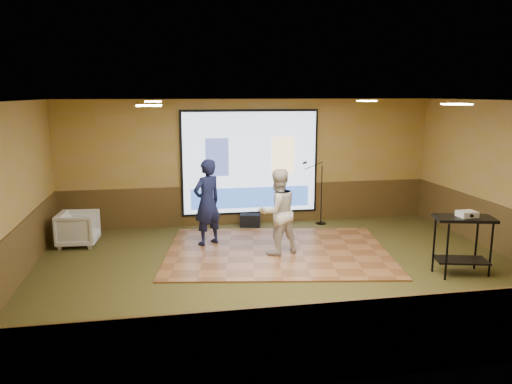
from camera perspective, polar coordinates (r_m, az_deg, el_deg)
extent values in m
plane|color=#293618|center=(9.03, 3.18, -9.06)|extent=(9.00, 9.00, 0.00)
cube|color=#AA8747|center=(12.01, -0.71, 3.43)|extent=(9.00, 0.04, 3.00)
cube|color=#AA8747|center=(5.40, 12.25, -6.59)|extent=(9.00, 0.04, 3.00)
cube|color=#AA8747|center=(8.74, -26.73, -0.73)|extent=(0.04, 7.00, 3.00)
cube|color=beige|center=(8.47, 3.40, 10.34)|extent=(9.00, 7.00, 0.04)
cube|color=#4D3519|center=(12.17, -0.68, -1.37)|extent=(9.00, 0.04, 0.95)
cube|color=#4D3519|center=(5.80, 11.74, -16.21)|extent=(9.00, 0.04, 0.95)
cube|color=#4D3519|center=(8.98, -26.03, -7.14)|extent=(0.04, 7.00, 0.95)
cube|color=#4D3519|center=(10.82, 26.98, -4.22)|extent=(0.04, 7.00, 0.95)
cube|color=black|center=(11.96, -0.67, 3.39)|extent=(3.32, 0.03, 2.52)
cube|color=#C9DCFF|center=(11.93, -0.65, 3.37)|extent=(3.20, 0.02, 2.40)
cube|color=#3B4683|center=(11.79, -4.48, 3.98)|extent=(0.55, 0.01, 0.90)
cube|color=#FFE193|center=(12.06, 3.12, 4.16)|extent=(0.55, 0.01, 0.90)
cube|color=#305BB5|center=(12.06, -0.62, -0.64)|extent=(2.88, 0.01, 0.50)
cube|color=#FFEDBF|center=(10.03, -11.68, 10.09)|extent=(0.32, 0.32, 0.02)
cube|color=#FFEDBF|center=(10.88, 12.54, 10.12)|extent=(0.32, 0.32, 0.02)
cube|color=#FFEDBF|center=(6.73, -12.12, 9.64)|extent=(0.32, 0.32, 0.02)
cube|color=#FFEDBF|center=(7.95, 21.94, 9.29)|extent=(0.32, 0.32, 0.02)
cube|color=#925B35|center=(10.09, 2.46, -6.76)|extent=(4.86, 4.01, 0.03)
imported|color=#14193F|center=(10.31, -5.60, -1.17)|extent=(0.78, 0.71, 1.79)
imported|color=beige|center=(9.68, 2.49, -2.27)|extent=(0.97, 0.86, 1.68)
cylinder|color=black|center=(9.06, 20.98, -6.45)|extent=(0.04, 0.04, 0.99)
cylinder|color=black|center=(9.52, 25.27, -5.96)|extent=(0.04, 0.04, 0.99)
cylinder|color=black|center=(9.40, 19.67, -5.73)|extent=(0.04, 0.04, 0.99)
cylinder|color=black|center=(9.84, 23.87, -5.30)|extent=(0.04, 0.04, 0.99)
cube|color=black|center=(9.32, 22.72, -2.80)|extent=(0.99, 0.52, 0.05)
cube|color=black|center=(9.52, 22.38, -7.20)|extent=(0.88, 0.47, 0.03)
cube|color=silver|center=(9.32, 22.97, -2.32)|extent=(0.31, 0.26, 0.10)
cylinder|color=black|center=(12.30, 7.40, -3.56)|extent=(0.25, 0.25, 0.02)
cylinder|color=black|center=(12.14, 7.48, -0.33)|extent=(0.02, 0.02, 1.43)
cylinder|color=black|center=(11.96, 6.61, 3.00)|extent=(0.46, 0.02, 0.18)
cylinder|color=black|center=(11.88, 5.60, 3.34)|extent=(0.11, 0.05, 0.08)
imported|color=gray|center=(11.04, -19.65, -3.97)|extent=(0.85, 0.83, 0.72)
cube|color=black|center=(11.94, -0.67, -3.25)|extent=(0.53, 0.42, 0.29)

